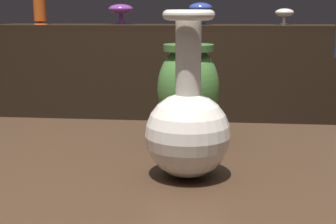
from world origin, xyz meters
name	(u,v)px	position (x,y,z in m)	size (l,w,h in m)	color
back_display_shelf	(199,102)	(0.00, 2.20, 0.49)	(2.60, 0.40, 0.99)	black
vase_centerpiece	(188,126)	(0.07, -0.08, 0.89)	(0.14, 0.14, 0.27)	silver
vase_right_accent	(188,89)	(0.06, 0.14, 0.91)	(0.13, 0.13, 0.20)	#477A38
shelf_vase_far_left	(39,1)	(-1.04, 2.21, 1.14)	(0.09, 0.09, 0.30)	#E55B1E
shelf_vase_left	(121,10)	(-0.52, 2.28, 1.08)	(0.16, 0.16, 0.13)	#7A388E
shelf_vase_right	(284,13)	(0.52, 2.22, 1.06)	(0.12, 0.12, 0.10)	silver
shelf_vase_center	(201,9)	(0.00, 2.24, 1.09)	(0.15, 0.15, 0.14)	#2D429E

